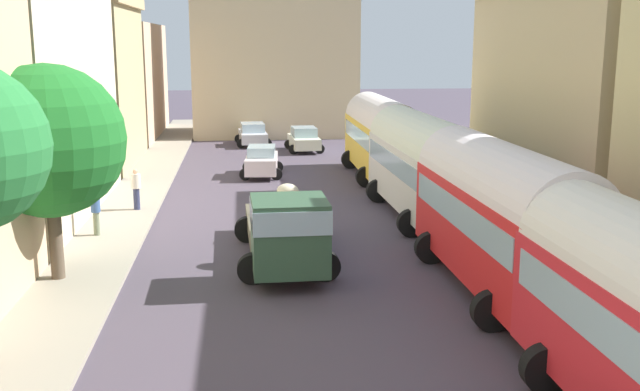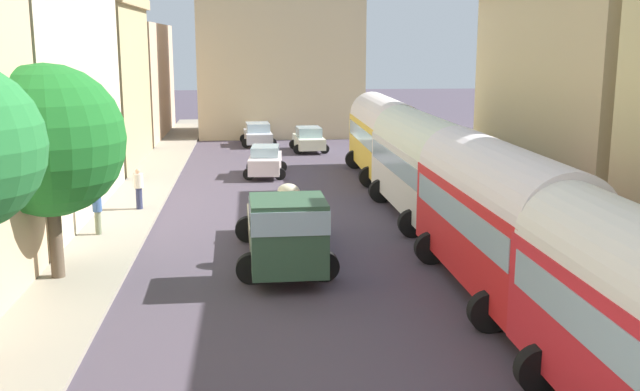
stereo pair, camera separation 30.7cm
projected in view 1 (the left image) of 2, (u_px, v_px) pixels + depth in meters
ground_plane at (302, 206)px, 31.66m from camera, size 154.00×154.00×0.00m
sidewalk_left at (129, 208)px, 30.91m from camera, size 2.50×70.00×0.14m
sidewalk_right at (467, 201)px, 32.39m from camera, size 2.50×70.00×0.14m
building_left_2 at (6, 74)px, 28.41m from camera, size 6.49×13.87×11.31m
building_left_3 at (89, 82)px, 41.01m from camera, size 5.24×10.06×9.33m
building_left_4 at (117, 81)px, 53.51m from camera, size 5.89×13.89×8.10m
building_right_2 at (574, 95)px, 29.36m from camera, size 4.73×12.99×9.54m
distant_church at (274, 52)px, 54.56m from camera, size 11.84×7.11×18.14m
parked_bus_1 at (501, 211)px, 20.47m from camera, size 3.43×9.11×4.20m
parked_bus_2 at (423, 161)px, 29.24m from camera, size 3.48×9.52×4.10m
parked_bus_3 at (381, 133)px, 38.00m from camera, size 3.37×8.69×4.12m
cargo_truck_0 at (286, 228)px, 22.69m from camera, size 3.14×7.74×2.54m
car_0 at (262, 161)px, 38.48m from camera, size 2.34×3.73×1.58m
car_1 at (253, 134)px, 49.89m from camera, size 2.47×4.01×1.51m
car_3 at (304, 139)px, 47.18m from camera, size 2.40×3.81×1.55m
pedestrian_0 at (136, 188)px, 30.22m from camera, size 0.56×0.56×1.82m
pedestrian_2 at (96, 211)px, 26.21m from camera, size 0.39×0.39×1.76m
roadside_tree_2 at (48, 141)px, 20.81m from camera, size 4.34×4.34×6.34m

